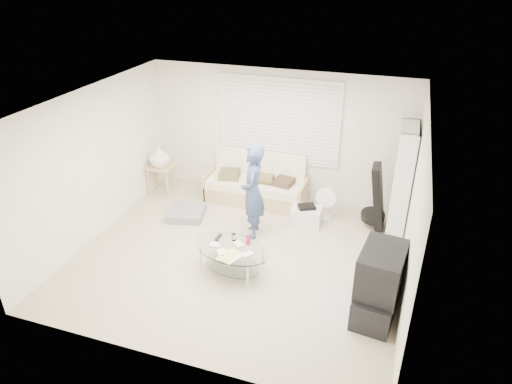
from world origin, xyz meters
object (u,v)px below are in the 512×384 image
(bookshelf, at_px, (402,179))
(futon_sofa, at_px, (256,186))
(coffee_table, at_px, (232,253))
(tv_unit, at_px, (379,284))

(bookshelf, bearing_deg, futon_sofa, 176.37)
(futon_sofa, xyz_separation_m, coffee_table, (0.38, -2.30, 0.04))
(futon_sofa, relative_size, coffee_table, 1.49)
(tv_unit, bearing_deg, futon_sofa, 134.74)
(coffee_table, bearing_deg, bookshelf, 43.36)
(bookshelf, height_order, coffee_table, bookshelf)
(futon_sofa, height_order, tv_unit, tv_unit)
(tv_unit, bearing_deg, bookshelf, 86.98)
(bookshelf, distance_m, tv_unit, 2.42)
(bookshelf, distance_m, coffee_table, 3.16)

